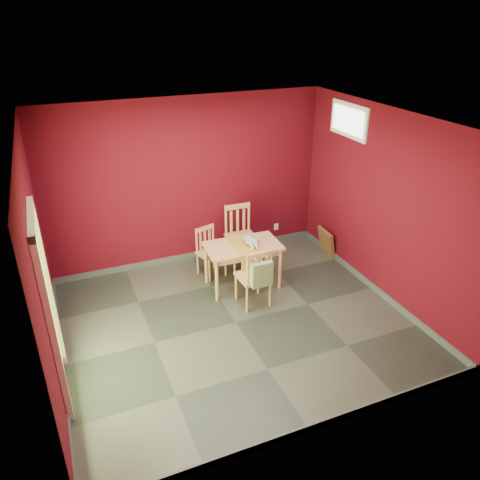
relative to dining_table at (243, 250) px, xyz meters
name	(u,v)px	position (x,y,z in m)	size (l,w,h in m)	color
ground	(236,322)	(-0.46, -0.85, -0.61)	(4.50, 4.50, 0.00)	#2D342D
room_shell	(236,319)	(-0.46, -0.85, -0.56)	(4.50, 4.50, 4.50)	#4C0712
doorway	(48,305)	(-2.69, -1.25, 0.52)	(0.06, 1.01, 2.13)	#B7D838
window	(349,120)	(1.76, 0.15, 1.74)	(0.05, 0.90, 0.50)	white
outlet_plate	(276,227)	(1.14, 1.14, -0.31)	(0.08, 0.01, 0.12)	silver
dining_table	(243,250)	(0.00, 0.00, 0.00)	(1.14, 0.69, 0.69)	tan
table_runner	(246,251)	(0.00, -0.11, 0.03)	(0.36, 0.70, 0.35)	olive
chair_far_left	(210,251)	(-0.34, 0.52, -0.20)	(0.46, 0.46, 0.79)	tan
chair_far_right	(241,235)	(0.25, 0.66, -0.09)	(0.48, 0.48, 1.00)	tan
chair_near	(255,276)	(-0.05, -0.54, -0.14)	(0.44, 0.44, 0.91)	tan
tote_bag	(262,274)	(-0.04, -0.76, 0.01)	(0.30, 0.18, 0.42)	#6E8655
cat	(251,239)	(0.11, -0.04, 0.18)	(0.20, 0.39, 0.20)	slate
picture_frame	(326,242)	(1.73, 0.38, -0.38)	(0.18, 0.46, 0.45)	brown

